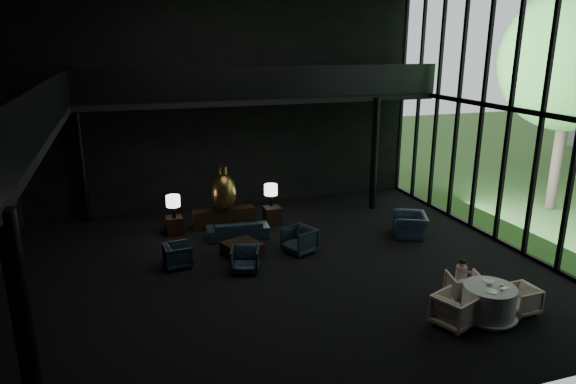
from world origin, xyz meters
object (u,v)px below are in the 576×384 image
object	(u,v)px
sofa	(238,228)
dining_chair_west	(455,308)
table_lamp_left	(173,202)
side_table_left	(174,225)
console	(224,218)
lounge_armchair_west	(178,255)
child	(462,270)
lounge_armchair_south	(245,259)
window_armchair	(410,221)
dining_chair_east	(520,300)
side_table_right	(272,215)
dining_chair_north	(464,287)
lounge_armchair_east	(299,238)
table_lamp_right	(271,191)
dining_table	(488,304)
coffee_table	(242,250)
bronze_urn	(224,192)

from	to	relation	value
sofa	dining_chair_west	xyz separation A→B (m)	(3.25, -6.42, 0.07)
table_lamp_left	sofa	bearing A→B (deg)	-25.81
side_table_left	console	bearing A→B (deg)	3.91
lounge_armchair_west	child	distance (m)	7.24
lounge_armchair_south	dining_chair_west	distance (m)	5.38
table_lamp_left	dining_chair_west	distance (m)	8.92
window_armchair	dining_chair_east	xyz separation A→B (m)	(-0.13, -4.90, -0.19)
side_table_right	lounge_armchair_south	xyz separation A→B (m)	(-1.73, -3.36, 0.06)
side_table_right	dining_chair_west	xyz separation A→B (m)	(1.88, -7.35, 0.11)
dining_chair_north	dining_chair_east	distance (m)	1.21
window_armchair	console	bearing A→B (deg)	-92.52
side_table_left	window_armchair	xyz separation A→B (m)	(6.95, -2.48, 0.21)
window_armchair	dining_chair_north	bearing A→B (deg)	9.51
lounge_armchair_south	lounge_armchair_east	bearing A→B (deg)	42.13
console	lounge_armchair_south	xyz separation A→B (m)	(-0.13, -3.51, 0.04)
table_lamp_right	lounge_armchair_east	size ratio (longest dim) A/B	0.85
table_lamp_right	dining_chair_east	world-z (taller)	table_lamp_right
side_table_left	dining_table	distance (m)	9.48
lounge_armchair_west	dining_table	size ratio (longest dim) A/B	0.52
coffee_table	dining_chair_north	xyz separation A→B (m)	(4.33, -4.12, 0.16)
bronze_urn	lounge_armchair_west	xyz separation A→B (m)	(-1.77, -2.49, -0.92)
console	bronze_urn	xyz separation A→B (m)	(-0.00, -0.17, 0.94)
dining_chair_east	dining_chair_west	distance (m)	1.75
lounge_armchair_south	side_table_right	bearing A→B (deg)	81.57
lounge_armchair_south	dining_chair_north	xyz separation A→B (m)	(4.49, -3.13, 0.01)
console	sofa	xyz separation A→B (m)	(0.22, -1.09, 0.02)
side_table_right	child	world-z (taller)	child
side_table_left	dining_chair_west	distance (m)	8.97
dining_chair_north	lounge_armchair_west	bearing A→B (deg)	-18.98
table_lamp_left	sofa	xyz separation A→B (m)	(1.82, -0.88, -0.74)
table_lamp_left	dining_table	size ratio (longest dim) A/B	0.57
sofa	lounge_armchair_west	xyz separation A→B (m)	(-2.00, -1.57, -0.01)
sofa	side_table_left	bearing A→B (deg)	-23.30
dining_chair_west	dining_chair_north	bearing A→B (deg)	-67.11
bronze_urn	coffee_table	xyz separation A→B (m)	(0.03, -2.36, -1.05)
side_table_left	coffee_table	size ratio (longest dim) A/B	0.61
lounge_armchair_south	dining_table	xyz separation A→B (m)	(4.50, -3.96, -0.02)
console	lounge_armchair_east	world-z (taller)	lounge_armchair_east
side_table_right	lounge_armchair_east	world-z (taller)	lounge_armchair_east
coffee_table	dining_table	size ratio (longest dim) A/B	0.72
lounge_armchair_east	bronze_urn	bearing A→B (deg)	-170.05
window_armchair	coffee_table	distance (m)	5.33
side_table_left	side_table_right	world-z (taller)	side_table_right
coffee_table	child	world-z (taller)	child
side_table_right	dining_chair_west	world-z (taller)	dining_chair_west
bronze_urn	dining_chair_west	size ratio (longest dim) A/B	1.80
bronze_urn	side_table_left	xyz separation A→B (m)	(-1.60, 0.06, -0.97)
side_table_right	table_lamp_left	bearing A→B (deg)	-178.99
coffee_table	bronze_urn	bearing A→B (deg)	90.65
child	bronze_urn	bearing A→B (deg)	-55.48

